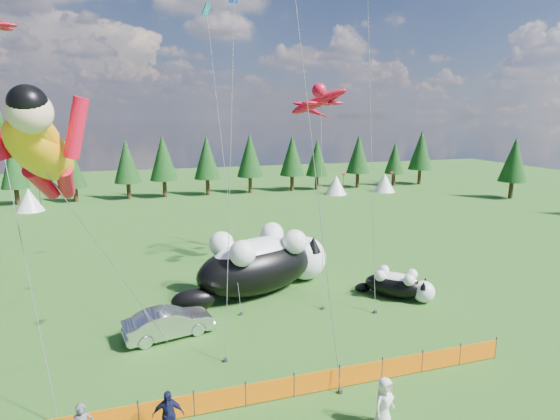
% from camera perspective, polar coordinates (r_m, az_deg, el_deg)
% --- Properties ---
extents(ground, '(160.00, 160.00, 0.00)m').
position_cam_1_polar(ground, '(21.52, -3.56, -19.21)').
color(ground, '#0F3609').
rests_on(ground, ground).
extents(safety_fence, '(22.06, 0.06, 1.10)m').
position_cam_1_polar(safety_fence, '(18.80, -1.28, -22.48)').
color(safety_fence, '#262626').
rests_on(safety_fence, ground).
extents(tree_line, '(90.00, 4.00, 8.00)m').
position_cam_1_polar(tree_line, '(63.46, -13.12, 5.31)').
color(tree_line, black).
rests_on(tree_line, ground).
extents(festival_tents, '(50.00, 3.20, 2.80)m').
position_cam_1_polar(festival_tents, '(60.65, -2.23, 2.83)').
color(festival_tents, white).
rests_on(festival_tents, ground).
extents(cat_large, '(10.95, 6.70, 4.10)m').
position_cam_1_polar(cat_large, '(28.50, -2.15, -6.79)').
color(cat_large, black).
rests_on(cat_large, ground).
extents(cat_small, '(4.11, 3.89, 1.82)m').
position_cam_1_polar(cat_small, '(28.72, 15.20, -9.38)').
color(cat_small, black).
rests_on(cat_small, ground).
extents(car, '(4.79, 2.53, 1.50)m').
position_cam_1_polar(car, '(23.96, -14.29, -14.08)').
color(car, silver).
rests_on(car, ground).
extents(spectator_c, '(1.17, 0.71, 1.88)m').
position_cam_1_polar(spectator_c, '(17.33, -14.40, -24.52)').
color(spectator_c, '#15183B').
rests_on(spectator_c, ground).
extents(spectator_e, '(1.13, 0.96, 1.96)m').
position_cam_1_polar(spectator_e, '(17.76, 13.42, -23.30)').
color(spectator_e, silver).
rests_on(spectator_e, ground).
extents(superhero_kite, '(6.21, 8.16, 13.21)m').
position_cam_1_polar(superhero_kite, '(15.90, -28.67, 6.73)').
color(superhero_kite, '#FFA70D').
rests_on(superhero_kite, ground).
extents(gecko_kite, '(6.72, 10.92, 14.48)m').
position_cam_1_polar(gecko_kite, '(31.89, 5.00, 13.90)').
color(gecko_kite, red).
rests_on(gecko_kite, ground).
extents(diamond_kite_a, '(2.11, 4.30, 17.62)m').
position_cam_1_polar(diamond_kite_a, '(22.88, -6.06, 23.29)').
color(diamond_kite_a, blue).
rests_on(diamond_kite_a, ground).
extents(diamond_kite_c, '(1.71, 3.15, 16.90)m').
position_cam_1_polar(diamond_kite_c, '(18.47, 2.05, 25.49)').
color(diamond_kite_c, blue).
rests_on(diamond_kite_c, ground).
extents(diamond_kite_d, '(0.86, 8.02, 19.34)m').
position_cam_1_polar(diamond_kite_d, '(30.89, -9.42, 23.09)').
color(diamond_kite_d, '#0C8B97').
rests_on(diamond_kite_d, ground).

